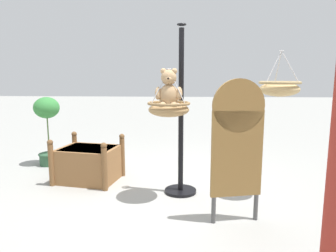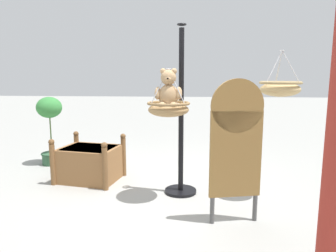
{
  "view_description": "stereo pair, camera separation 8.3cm",
  "coord_description": "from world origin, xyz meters",
  "px_view_note": "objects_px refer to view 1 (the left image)",
  "views": [
    {
      "loc": [
        -0.26,
        4.13,
        1.61
      ],
      "look_at": [
        -0.01,
        0.11,
        0.95
      ],
      "focal_mm": 32.76,
      "sensor_mm": 36.0,
      "label": 1
    },
    {
      "loc": [
        -0.34,
        4.12,
        1.61
      ],
      "look_at": [
        -0.01,
        0.11,
        0.95
      ],
      "focal_mm": 32.76,
      "sensor_mm": 36.0,
      "label": 2
    }
  ],
  "objects_px": {
    "wooden_planter_box": "(89,163)",
    "watering_can": "(251,153)",
    "teddy_bear": "(169,91)",
    "potted_plant_bushy_green": "(48,123)",
    "hanging_basket_left_high": "(279,88)",
    "display_sign_board": "(237,139)",
    "display_pole_central": "(181,144)",
    "hanging_basket_with_teddy": "(169,108)"
  },
  "relations": [
    {
      "from": "wooden_planter_box",
      "to": "watering_can",
      "type": "relative_size",
      "value": 2.97
    },
    {
      "from": "teddy_bear",
      "to": "potted_plant_bushy_green",
      "type": "xyz_separation_m",
      "value": [
        2.28,
        -1.49,
        -0.66
      ]
    },
    {
      "from": "teddy_bear",
      "to": "hanging_basket_left_high",
      "type": "height_order",
      "value": "hanging_basket_left_high"
    },
    {
      "from": "watering_can",
      "to": "wooden_planter_box",
      "type": "bearing_deg",
      "value": 28.47
    },
    {
      "from": "display_sign_board",
      "to": "watering_can",
      "type": "relative_size",
      "value": 4.54
    },
    {
      "from": "display_sign_board",
      "to": "watering_can",
      "type": "distance_m",
      "value": 2.98
    },
    {
      "from": "potted_plant_bushy_green",
      "to": "watering_can",
      "type": "bearing_deg",
      "value": -169.3
    },
    {
      "from": "teddy_bear",
      "to": "potted_plant_bushy_green",
      "type": "height_order",
      "value": "teddy_bear"
    },
    {
      "from": "display_sign_board",
      "to": "watering_can",
      "type": "xyz_separation_m",
      "value": [
        -0.74,
        -2.76,
        -0.84
      ]
    },
    {
      "from": "display_pole_central",
      "to": "watering_can",
      "type": "height_order",
      "value": "display_pole_central"
    },
    {
      "from": "display_pole_central",
      "to": "hanging_basket_left_high",
      "type": "relative_size",
      "value": 3.95
    },
    {
      "from": "hanging_basket_with_teddy",
      "to": "wooden_planter_box",
      "type": "distance_m",
      "value": 1.72
    },
    {
      "from": "hanging_basket_with_teddy",
      "to": "wooden_planter_box",
      "type": "relative_size",
      "value": 0.58
    },
    {
      "from": "teddy_bear",
      "to": "display_sign_board",
      "type": "bearing_deg",
      "value": 144.46
    },
    {
      "from": "watering_can",
      "to": "teddy_bear",
      "type": "bearing_deg",
      "value": 55.46
    },
    {
      "from": "teddy_bear",
      "to": "hanging_basket_left_high",
      "type": "xyz_separation_m",
      "value": [
        -1.4,
        -0.18,
        0.04
      ]
    },
    {
      "from": "hanging_basket_with_teddy",
      "to": "hanging_basket_left_high",
      "type": "relative_size",
      "value": 1.04
    },
    {
      "from": "hanging_basket_with_teddy",
      "to": "hanging_basket_left_high",
      "type": "xyz_separation_m",
      "value": [
        -1.4,
        -0.16,
        0.25
      ]
    },
    {
      "from": "teddy_bear",
      "to": "potted_plant_bushy_green",
      "type": "distance_m",
      "value": 2.8
    },
    {
      "from": "hanging_basket_with_teddy",
      "to": "potted_plant_bushy_green",
      "type": "height_order",
      "value": "hanging_basket_with_teddy"
    },
    {
      "from": "display_pole_central",
      "to": "display_sign_board",
      "type": "distance_m",
      "value": 1.07
    },
    {
      "from": "teddy_bear",
      "to": "wooden_planter_box",
      "type": "bearing_deg",
      "value": -28.13
    },
    {
      "from": "display_sign_board",
      "to": "hanging_basket_with_teddy",
      "type": "bearing_deg",
      "value": -36.68
    },
    {
      "from": "teddy_bear",
      "to": "hanging_basket_with_teddy",
      "type": "bearing_deg",
      "value": -90.0
    },
    {
      "from": "hanging_basket_with_teddy",
      "to": "potted_plant_bushy_green",
      "type": "relative_size",
      "value": 0.48
    },
    {
      "from": "hanging_basket_left_high",
      "to": "display_sign_board",
      "type": "height_order",
      "value": "hanging_basket_left_high"
    },
    {
      "from": "teddy_bear",
      "to": "display_sign_board",
      "type": "distance_m",
      "value": 1.07
    },
    {
      "from": "watering_can",
      "to": "hanging_basket_left_high",
      "type": "bearing_deg",
      "value": 86.76
    },
    {
      "from": "hanging_basket_left_high",
      "to": "display_sign_board",
      "type": "distance_m",
      "value": 1.1
    },
    {
      "from": "wooden_planter_box",
      "to": "display_sign_board",
      "type": "height_order",
      "value": "display_sign_board"
    },
    {
      "from": "potted_plant_bushy_green",
      "to": "display_sign_board",
      "type": "xyz_separation_m",
      "value": [
        -3.05,
        2.04,
        0.17
      ]
    },
    {
      "from": "hanging_basket_with_teddy",
      "to": "potted_plant_bushy_green",
      "type": "distance_m",
      "value": 2.74
    },
    {
      "from": "teddy_bear",
      "to": "watering_can",
      "type": "height_order",
      "value": "teddy_bear"
    },
    {
      "from": "hanging_basket_with_teddy",
      "to": "hanging_basket_left_high",
      "type": "height_order",
      "value": "hanging_basket_left_high"
    },
    {
      "from": "teddy_bear",
      "to": "wooden_planter_box",
      "type": "xyz_separation_m",
      "value": [
        1.28,
        -0.69,
        -1.14
      ]
    },
    {
      "from": "hanging_basket_left_high",
      "to": "hanging_basket_with_teddy",
      "type": "bearing_deg",
      "value": 6.42
    },
    {
      "from": "hanging_basket_left_high",
      "to": "watering_can",
      "type": "xyz_separation_m",
      "value": [
        -0.11,
        -2.02,
        -1.36
      ]
    },
    {
      "from": "display_sign_board",
      "to": "watering_can",
      "type": "height_order",
      "value": "display_sign_board"
    },
    {
      "from": "watering_can",
      "to": "display_pole_central",
      "type": "bearing_deg",
      "value": 54.69
    },
    {
      "from": "potted_plant_bushy_green",
      "to": "display_sign_board",
      "type": "height_order",
      "value": "display_sign_board"
    },
    {
      "from": "watering_can",
      "to": "potted_plant_bushy_green",
      "type": "bearing_deg",
      "value": 10.7
    },
    {
      "from": "wooden_planter_box",
      "to": "display_sign_board",
      "type": "bearing_deg",
      "value": 148.94
    }
  ]
}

